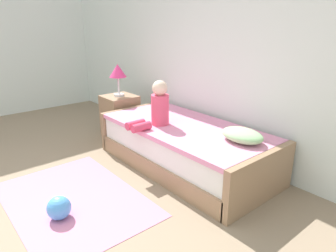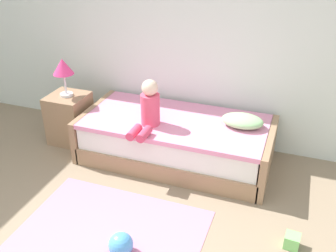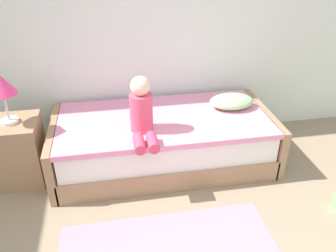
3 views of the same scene
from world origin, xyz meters
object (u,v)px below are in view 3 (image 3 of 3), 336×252
(pillow, at_px, (232,101))
(bed, at_px, (164,140))
(child_figure, at_px, (142,111))
(table_lamp, at_px, (1,86))
(nightstand, at_px, (18,151))

(pillow, bearing_deg, bed, -171.92)
(child_figure, relative_size, pillow, 1.16)
(bed, xyz_separation_m, table_lamp, (-1.35, -0.03, 0.69))
(table_lamp, relative_size, child_figure, 0.88)
(pillow, bearing_deg, table_lamp, -176.29)
(bed, height_order, table_lamp, table_lamp)
(bed, distance_m, pillow, 0.78)
(bed, bearing_deg, nightstand, -178.60)
(nightstand, distance_m, child_figure, 1.21)
(nightstand, bearing_deg, table_lamp, 0.00)
(nightstand, height_order, table_lamp, table_lamp)
(table_lamp, bearing_deg, child_figure, -9.84)
(nightstand, xyz_separation_m, child_figure, (1.13, -0.20, 0.40))
(nightstand, distance_m, table_lamp, 0.64)
(table_lamp, distance_m, pillow, 2.09)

